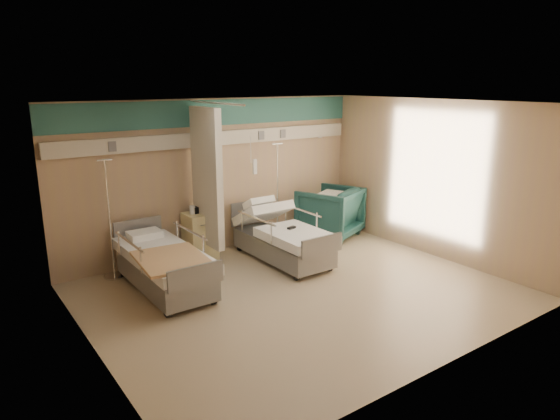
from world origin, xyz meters
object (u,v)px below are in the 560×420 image
object	(u,v)px
bed_left	(165,270)
iv_stand_left	(113,254)
bedside_cabinet	(200,236)
bed_right	(282,243)
iv_stand_right	(277,223)
visitor_armchair	(330,212)

from	to	relation	value
bed_left	iv_stand_left	distance (m)	1.08
bed_left	bedside_cabinet	distance (m)	1.39
bed_right	iv_stand_left	bearing A→B (deg)	160.29
bedside_cabinet	iv_stand_right	size ratio (longest dim) A/B	0.43
bed_right	iv_stand_right	distance (m)	1.00
bed_left	bedside_cabinet	world-z (taller)	bedside_cabinet
bed_left	visitor_armchair	distance (m)	3.88
bedside_cabinet	iv_stand_left	size ratio (longest dim) A/B	0.44
bed_left	iv_stand_left	world-z (taller)	iv_stand_left
bed_right	bed_left	bearing A→B (deg)	180.00
iv_stand_right	iv_stand_left	distance (m)	3.18
bed_left	iv_stand_right	distance (m)	2.84
bed_left	bed_right	bearing A→B (deg)	0.00
bed_right	visitor_armchair	distance (m)	1.74
bed_right	bedside_cabinet	size ratio (longest dim) A/B	2.54
iv_stand_left	bed_right	bearing A→B (deg)	-19.71
visitor_armchair	bedside_cabinet	bearing A→B (deg)	-27.86
bedside_cabinet	visitor_armchair	xyz separation A→B (m)	(2.78, -0.30, 0.08)
bedside_cabinet	visitor_armchair	size ratio (longest dim) A/B	0.76
iv_stand_right	iv_stand_left	size ratio (longest dim) A/B	1.02
bed_left	visitor_armchair	world-z (taller)	visitor_armchair
bed_right	bed_left	size ratio (longest dim) A/B	1.00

